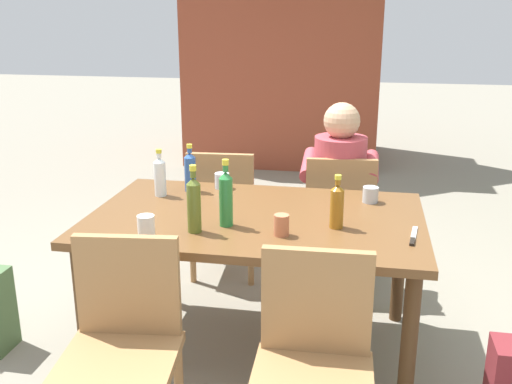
{
  "coord_description": "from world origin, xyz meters",
  "views": [
    {
      "loc": [
        0.5,
        -2.71,
        1.72
      ],
      "look_at": [
        0.0,
        0.0,
        0.86
      ],
      "focal_mm": 41.62,
      "sensor_mm": 36.0,
      "label": 1
    }
  ],
  "objects_px": {
    "cup_terracotta": "(281,225)",
    "bottle_amber": "(337,205)",
    "chair_far_left": "(224,207)",
    "cup_white": "(146,228)",
    "chair_far_right": "(339,214)",
    "chair_near_right": "(313,358)",
    "chair_near_left": "(122,339)",
    "bottle_olive": "(194,204)",
    "bottle_green": "(226,198)",
    "brick_kiosk": "(287,26)",
    "cup_glass": "(222,181)",
    "table_knife": "(413,237)",
    "person_in_white_shirt": "(340,183)",
    "cup_steel": "(370,195)",
    "bottle_blue": "(190,171)",
    "dining_table": "(256,231)",
    "bottle_clear": "(160,176)"
  },
  "relations": [
    {
      "from": "table_knife",
      "to": "brick_kiosk",
      "type": "distance_m",
      "value": 4.64
    },
    {
      "from": "brick_kiosk",
      "to": "bottle_blue",
      "type": "bearing_deg",
      "value": -90.02
    },
    {
      "from": "bottle_clear",
      "to": "cup_steel",
      "type": "relative_size",
      "value": 3.12
    },
    {
      "from": "chair_far_left",
      "to": "bottle_olive",
      "type": "relative_size",
      "value": 2.77
    },
    {
      "from": "dining_table",
      "to": "chair_far_right",
      "type": "xyz_separation_m",
      "value": [
        0.37,
        0.81,
        -0.17
      ]
    },
    {
      "from": "chair_near_right",
      "to": "cup_steel",
      "type": "height_order",
      "value": "chair_near_right"
    },
    {
      "from": "chair_near_left",
      "to": "table_knife",
      "type": "distance_m",
      "value": 1.32
    },
    {
      "from": "person_in_white_shirt",
      "to": "bottle_olive",
      "type": "distance_m",
      "value": 1.36
    },
    {
      "from": "bottle_amber",
      "to": "bottle_green",
      "type": "bearing_deg",
      "value": -172.48
    },
    {
      "from": "cup_white",
      "to": "chair_far_left",
      "type": "bearing_deg",
      "value": 87.78
    },
    {
      "from": "bottle_green",
      "to": "cup_glass",
      "type": "distance_m",
      "value": 0.62
    },
    {
      "from": "cup_terracotta",
      "to": "table_knife",
      "type": "xyz_separation_m",
      "value": [
        0.58,
        0.07,
        -0.04
      ]
    },
    {
      "from": "person_in_white_shirt",
      "to": "cup_steel",
      "type": "xyz_separation_m",
      "value": [
        0.19,
        -0.61,
        0.12
      ]
    },
    {
      "from": "person_in_white_shirt",
      "to": "bottle_green",
      "type": "height_order",
      "value": "person_in_white_shirt"
    },
    {
      "from": "chair_near_left",
      "to": "bottle_olive",
      "type": "distance_m",
      "value": 0.68
    },
    {
      "from": "chair_far_right",
      "to": "chair_near_right",
      "type": "bearing_deg",
      "value": -90.34
    },
    {
      "from": "bottle_blue",
      "to": "cup_glass",
      "type": "height_order",
      "value": "bottle_blue"
    },
    {
      "from": "chair_near_left",
      "to": "cup_terracotta",
      "type": "relative_size",
      "value": 8.92
    },
    {
      "from": "dining_table",
      "to": "chair_far_left",
      "type": "xyz_separation_m",
      "value": [
        -0.36,
        0.81,
        -0.17
      ]
    },
    {
      "from": "bottle_amber",
      "to": "brick_kiosk",
      "type": "bearing_deg",
      "value": 100.81
    },
    {
      "from": "person_in_white_shirt",
      "to": "bottle_amber",
      "type": "relative_size",
      "value": 4.65
    },
    {
      "from": "chair_far_right",
      "to": "brick_kiosk",
      "type": "distance_m",
      "value": 3.68
    },
    {
      "from": "chair_near_right",
      "to": "brick_kiosk",
      "type": "height_order",
      "value": "brick_kiosk"
    },
    {
      "from": "bottle_clear",
      "to": "table_knife",
      "type": "xyz_separation_m",
      "value": [
        1.31,
        -0.39,
        -0.11
      ]
    },
    {
      "from": "chair_far_left",
      "to": "bottle_amber",
      "type": "xyz_separation_m",
      "value": [
        0.76,
        -0.91,
        0.36
      ]
    },
    {
      "from": "bottle_green",
      "to": "bottle_blue",
      "type": "xyz_separation_m",
      "value": [
        -0.32,
        0.5,
        -0.02
      ]
    },
    {
      "from": "chair_near_left",
      "to": "cup_white",
      "type": "distance_m",
      "value": 0.5
    },
    {
      "from": "bottle_blue",
      "to": "cup_glass",
      "type": "relative_size",
      "value": 3.06
    },
    {
      "from": "chair_near_left",
      "to": "cup_terracotta",
      "type": "xyz_separation_m",
      "value": [
        0.54,
        0.57,
        0.3
      ]
    },
    {
      "from": "person_in_white_shirt",
      "to": "bottle_green",
      "type": "distance_m",
      "value": 1.21
    },
    {
      "from": "dining_table",
      "to": "cup_glass",
      "type": "distance_m",
      "value": 0.52
    },
    {
      "from": "chair_far_right",
      "to": "cup_terracotta",
      "type": "relative_size",
      "value": 8.92
    },
    {
      "from": "chair_far_right",
      "to": "brick_kiosk",
      "type": "bearing_deg",
      "value": 103.22
    },
    {
      "from": "cup_terracotta",
      "to": "bottle_amber",
      "type": "bearing_deg",
      "value": 31.55
    },
    {
      "from": "person_in_white_shirt",
      "to": "bottle_olive",
      "type": "relative_size",
      "value": 3.75
    },
    {
      "from": "cup_white",
      "to": "cup_terracotta",
      "type": "height_order",
      "value": "cup_white"
    },
    {
      "from": "chair_near_right",
      "to": "cup_white",
      "type": "xyz_separation_m",
      "value": [
        -0.78,
        0.4,
        0.31
      ]
    },
    {
      "from": "cup_glass",
      "to": "brick_kiosk",
      "type": "distance_m",
      "value": 3.9
    },
    {
      "from": "cup_glass",
      "to": "table_knife",
      "type": "height_order",
      "value": "cup_glass"
    },
    {
      "from": "bottle_clear",
      "to": "chair_near_left",
      "type": "bearing_deg",
      "value": -79.49
    },
    {
      "from": "chair_near_right",
      "to": "cup_glass",
      "type": "distance_m",
      "value": 1.42
    },
    {
      "from": "person_in_white_shirt",
      "to": "bottle_olive",
      "type": "xyz_separation_m",
      "value": [
        -0.6,
        -1.2,
        0.22
      ]
    },
    {
      "from": "chair_far_left",
      "to": "cup_white",
      "type": "distance_m",
      "value": 1.27
    },
    {
      "from": "bottle_green",
      "to": "chair_near_left",
      "type": "bearing_deg",
      "value": -112.35
    },
    {
      "from": "bottle_clear",
      "to": "dining_table",
      "type": "bearing_deg",
      "value": -21.25
    },
    {
      "from": "bottle_green",
      "to": "brick_kiosk",
      "type": "bearing_deg",
      "value": 94.16
    },
    {
      "from": "cup_glass",
      "to": "table_knife",
      "type": "bearing_deg",
      "value": -30.09
    },
    {
      "from": "bottle_amber",
      "to": "cup_steel",
      "type": "height_order",
      "value": "bottle_amber"
    },
    {
      "from": "chair_near_left",
      "to": "person_in_white_shirt",
      "type": "relative_size",
      "value": 0.74
    },
    {
      "from": "brick_kiosk",
      "to": "dining_table",
      "type": "bearing_deg",
      "value": -84.19
    }
  ]
}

